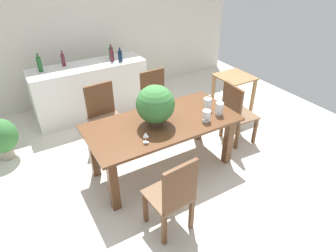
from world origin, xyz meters
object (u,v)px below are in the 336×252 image
(wine_bottle_dark, at_px, (63,60))
(side_table, at_px, (234,85))
(chair_far_left, at_px, (104,113))
(chair_near_left, at_px, (174,195))
(chair_far_right, at_px, (156,98))
(wine_bottle_clear, at_px, (112,55))
(wine_glass, at_px, (146,135))
(potted_plant_floor, at_px, (1,137))
(crystal_vase_left, at_px, (219,108))
(dining_table, at_px, (163,130))
(crystal_vase_center_near, at_px, (207,115))
(wine_bottle_green, at_px, (111,53))
(chair_foot_end, at_px, (236,111))
(kitchen_counter, at_px, (91,90))
(flower_centerpiece, at_px, (155,105))
(wine_bottle_amber, at_px, (120,56))
(crystal_vase_right, at_px, (207,103))
(wine_bottle_tall, at_px, (40,64))

(wine_bottle_dark, bearing_deg, side_table, -28.97)
(chair_far_left, distance_m, chair_near_left, 1.96)
(chair_far_right, distance_m, wine_bottle_clear, 1.14)
(chair_far_left, height_order, wine_glass, chair_far_left)
(potted_plant_floor, bearing_deg, crystal_vase_left, -31.87)
(dining_table, height_order, chair_far_right, chair_far_right)
(dining_table, distance_m, wine_glass, 0.54)
(chair_far_right, relative_size, crystal_vase_center_near, 6.45)
(wine_bottle_green, distance_m, side_table, 2.27)
(chair_foot_end, relative_size, potted_plant_floor, 1.54)
(chair_near_left, bearing_deg, wine_bottle_clear, -105.18)
(crystal_vase_center_near, height_order, wine_bottle_dark, wine_bottle_dark)
(wine_glass, relative_size, kitchen_counter, 0.07)
(chair_far_right, distance_m, crystal_vase_left, 1.28)
(flower_centerpiece, height_order, wine_bottle_dark, flower_centerpiece)
(chair_far_left, relative_size, chair_far_right, 0.96)
(dining_table, xyz_separation_m, chair_far_left, (-0.45, 0.98, -0.09))
(wine_bottle_green, height_order, wine_bottle_amber, wine_bottle_green)
(chair_near_left, xyz_separation_m, wine_bottle_clear, (0.55, 2.94, 0.51))
(crystal_vase_left, relative_size, wine_bottle_amber, 0.73)
(chair_foot_end, distance_m, flower_centerpiece, 1.46)
(dining_table, xyz_separation_m, potted_plant_floor, (-1.86, 1.38, -0.27))
(crystal_vase_right, relative_size, side_table, 0.24)
(flower_centerpiece, height_order, wine_bottle_amber, flower_centerpiece)
(chair_far_right, height_order, crystal_vase_left, chair_far_right)
(wine_glass, xyz_separation_m, potted_plant_floor, (-1.47, 1.68, -0.49))
(chair_far_left, bearing_deg, crystal_vase_left, -50.43)
(crystal_vase_right, height_order, potted_plant_floor, crystal_vase_right)
(wine_glass, height_order, potted_plant_floor, wine_glass)
(dining_table, xyz_separation_m, wine_bottle_amber, (0.24, 1.88, 0.41))
(kitchen_counter, relative_size, wine_bottle_green, 7.90)
(chair_near_left, distance_m, wine_bottle_dark, 3.19)
(wine_bottle_tall, bearing_deg, chair_far_right, -36.75)
(chair_far_right, xyz_separation_m, crystal_vase_center_near, (0.05, -1.26, 0.30))
(chair_foot_end, bearing_deg, chair_far_left, 64.71)
(dining_table, relative_size, kitchen_counter, 1.00)
(wine_bottle_green, height_order, potted_plant_floor, wine_bottle_green)
(chair_foot_end, bearing_deg, potted_plant_floor, 70.49)
(dining_table, xyz_separation_m, wine_bottle_tall, (-1.05, 2.09, 0.44))
(crystal_vase_center_near, relative_size, side_table, 0.22)
(chair_near_left, relative_size, potted_plant_floor, 1.55)
(flower_centerpiece, xyz_separation_m, wine_bottle_tall, (-0.95, 2.09, 0.03))
(crystal_vase_left, height_order, wine_bottle_amber, wine_bottle_amber)
(flower_centerpiece, distance_m, wine_bottle_clear, 1.98)
(wine_bottle_clear, bearing_deg, kitchen_counter, 173.52)
(chair_foot_end, xyz_separation_m, crystal_vase_center_near, (-0.80, -0.28, 0.31))
(chair_far_left, distance_m, potted_plant_floor, 1.48)
(flower_centerpiece, relative_size, wine_bottle_dark, 1.99)
(crystal_vase_center_near, height_order, crystal_vase_right, crystal_vase_right)
(flower_centerpiece, relative_size, wine_bottle_clear, 1.84)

